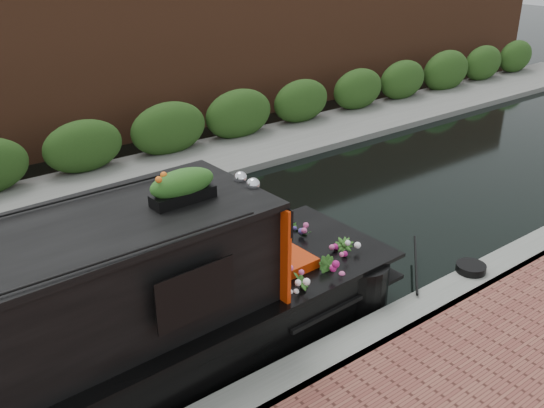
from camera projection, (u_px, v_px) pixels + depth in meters
ground at (196, 268)px, 10.30m from camera, size 80.00×80.00×0.00m
near_bank_coping at (327, 370)px, 7.93m from camera, size 40.00×0.60×0.50m
far_bank_path at (97, 191)px, 13.33m from camera, size 40.00×2.40×0.34m
far_hedge at (81, 178)px, 13.98m from camera, size 40.00×1.10×2.80m
far_brick_wall at (50, 154)px, 15.49m from camera, size 40.00×1.00×8.00m
rope_fender at (366, 263)px, 10.10m from camera, size 0.36×0.39×0.36m
coiled_mooring_rope at (471, 268)px, 9.69m from camera, size 0.48×0.48×0.12m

